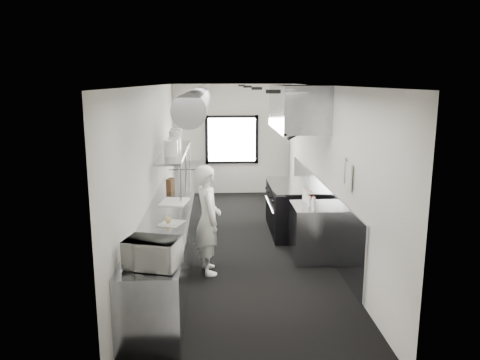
{
  "coord_description": "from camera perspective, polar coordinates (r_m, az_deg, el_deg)",
  "views": [
    {
      "loc": [
        -0.41,
        -7.98,
        2.88
      ],
      "look_at": [
        -0.0,
        -0.2,
        1.23
      ],
      "focal_mm": 35.18,
      "sensor_mm": 36.0,
      "label": 1
    }
  ],
  "objects": [
    {
      "name": "pastry",
      "position": [
        6.71,
        -8.71,
        -4.79
      ],
      "size": [
        0.09,
        0.09,
        0.09
      ],
      "primitive_type": "sphere",
      "color": "tan",
      "rests_on": "small_plate"
    },
    {
      "name": "wall_left",
      "position": [
        8.19,
        -10.59,
        1.34
      ],
      "size": [
        0.02,
        8.0,
        2.8
      ],
      "primitive_type": "cube",
      "color": "silver",
      "rests_on": "floor"
    },
    {
      "name": "wall_front",
      "position": [
        4.26,
        2.72,
        -8.4
      ],
      "size": [
        3.0,
        0.02,
        2.8
      ],
      "primitive_type": "cube",
      "color": "silver",
      "rests_on": "floor"
    },
    {
      "name": "microwave",
      "position": [
        5.22,
        -10.6,
        -8.7
      ],
      "size": [
        0.62,
        0.52,
        0.32
      ],
      "primitive_type": "imported",
      "rotation": [
        0.0,
        0.0,
        -0.26
      ],
      "color": "silver",
      "rests_on": "prep_counter"
    },
    {
      "name": "line_cook",
      "position": [
        7.11,
        -3.92,
        -4.81
      ],
      "size": [
        0.51,
        0.68,
        1.67
      ],
      "primitive_type": "imported",
      "rotation": [
        0.0,
        0.0,
        1.78
      ],
      "color": "white",
      "rests_on": "floor"
    },
    {
      "name": "squeeze_bottle_c",
      "position": [
        7.63,
        8.36,
        -2.58
      ],
      "size": [
        0.05,
        0.05,
        0.16
      ],
      "primitive_type": "cylinder",
      "rotation": [
        0.0,
        0.0,
        0.01
      ],
      "color": "silver",
      "rests_on": "bottle_station"
    },
    {
      "name": "squeeze_bottle_b",
      "position": [
        7.56,
        8.9,
        -2.71
      ],
      "size": [
        0.07,
        0.07,
        0.17
      ],
      "primitive_type": "cylinder",
      "rotation": [
        0.0,
        0.0,
        0.3
      ],
      "color": "silver",
      "rests_on": "bottle_station"
    },
    {
      "name": "service_window",
      "position": [
        12.04,
        -1.0,
        4.9
      ],
      "size": [
        1.36,
        0.05,
        1.25
      ],
      "color": "white",
      "rests_on": "wall_back"
    },
    {
      "name": "small_plate",
      "position": [
        6.73,
        -8.69,
        -5.23
      ],
      "size": [
        0.22,
        0.22,
        0.02
      ],
      "primitive_type": "cylinder",
      "rotation": [
        0.0,
        0.0,
        -0.26
      ],
      "color": "silver",
      "rests_on": "prep_counter"
    },
    {
      "name": "pass_shelf",
      "position": [
        9.11,
        -7.88,
        3.36
      ],
      "size": [
        0.45,
        3.0,
        0.68
      ],
      "color": "gray",
      "rests_on": "prep_counter"
    },
    {
      "name": "ceiling",
      "position": [
        7.99,
        -0.04,
        11.38
      ],
      "size": [
        3.0,
        8.0,
        0.01
      ],
      "primitive_type": "cube",
      "color": "white",
      "rests_on": "wall_back"
    },
    {
      "name": "notice_sheet_a",
      "position": [
        7.15,
        12.32,
        1.36
      ],
      "size": [
        0.02,
        0.28,
        0.38
      ],
      "primitive_type": "cube",
      "color": "beige",
      "rests_on": "wall_right"
    },
    {
      "name": "notice_sheet_b",
      "position": [
        6.83,
        13.06,
        0.4
      ],
      "size": [
        0.02,
        0.28,
        0.38
      ],
      "primitive_type": "cube",
      "color": "beige",
      "rests_on": "wall_right"
    },
    {
      "name": "deli_tub_b",
      "position": [
        5.91,
        -11.71,
        -7.32
      ],
      "size": [
        0.2,
        0.2,
        0.11
      ],
      "primitive_type": "cylinder",
      "rotation": [
        0.0,
        0.0,
        -0.39
      ],
      "color": "silver",
      "rests_on": "prep_counter"
    },
    {
      "name": "plate_stack_c",
      "position": [
        9.23,
        -7.81,
        4.82
      ],
      "size": [
        0.29,
        0.29,
        0.36
      ],
      "primitive_type": "cylinder",
      "rotation": [
        0.0,
        0.0,
        -0.14
      ],
      "color": "silver",
      "rests_on": "pass_shelf"
    },
    {
      "name": "newspaper",
      "position": [
        6.75,
        -8.32,
        -5.21
      ],
      "size": [
        0.4,
        0.45,
        0.01
      ],
      "primitive_type": "cube",
      "rotation": [
        0.0,
        0.0,
        -0.35
      ],
      "color": "beige",
      "rests_on": "prep_counter"
    },
    {
      "name": "wall_cladding",
      "position": [
        8.8,
        9.55,
        -3.56
      ],
      "size": [
        0.03,
        5.5,
        1.1
      ],
      "primitive_type": "cube",
      "color": "gray",
      "rests_on": "wall_right"
    },
    {
      "name": "plate_stack_b",
      "position": [
        8.73,
        -7.98,
        4.15
      ],
      "size": [
        0.26,
        0.26,
        0.28
      ],
      "primitive_type": "cylinder",
      "rotation": [
        0.0,
        0.0,
        -0.21
      ],
      "color": "silver",
      "rests_on": "pass_shelf"
    },
    {
      "name": "plate_stack_a",
      "position": [
        8.4,
        -8.39,
        3.84
      ],
      "size": [
        0.29,
        0.29,
        0.28
      ],
      "primitive_type": "cylinder",
      "rotation": [
        0.0,
        0.0,
        -0.19
      ],
      "color": "silver",
      "rests_on": "pass_shelf"
    },
    {
      "name": "hvac_duct",
      "position": [
        8.39,
        -5.03,
        9.66
      ],
      "size": [
        0.4,
        6.4,
        0.4
      ],
      "primitive_type": "cylinder",
      "rotation": [
        1.57,
        0.0,
        0.0
      ],
      "color": "gray",
      "rests_on": "ceiling"
    },
    {
      "name": "prep_counter",
      "position": [
        7.9,
        -8.26,
        -6.09
      ],
      "size": [
        0.7,
        6.0,
        0.9
      ],
      "primitive_type": "cube",
      "color": "gray",
      "rests_on": "floor"
    },
    {
      "name": "floor",
      "position": [
        8.49,
        -0.04,
        -7.87
      ],
      "size": [
        3.0,
        8.0,
        0.01
      ],
      "primitive_type": "cube",
      "color": "black",
      "rests_on": "ground"
    },
    {
      "name": "range",
      "position": [
        9.12,
        6.28,
        -3.44
      ],
      "size": [
        0.88,
        1.6,
        0.94
      ],
      "color": "black",
      "rests_on": "floor"
    },
    {
      "name": "squeeze_bottle_e",
      "position": [
        7.97,
        7.81,
        -1.8
      ],
      "size": [
        0.08,
        0.08,
        0.2
      ],
      "primitive_type": "cylinder",
      "rotation": [
        0.0,
        0.0,
        -0.31
      ],
      "color": "silver",
      "rests_on": "bottle_station"
    },
    {
      "name": "squeeze_bottle_d",
      "position": [
        7.84,
        8.09,
        -2.09
      ],
      "size": [
        0.07,
        0.07,
        0.19
      ],
      "primitive_type": "cylinder",
      "rotation": [
        0.0,
        0.0,
        0.16
      ],
      "color": "silver",
      "rests_on": "bottle_station"
    },
    {
      "name": "exhaust_hood",
      "position": [
        8.82,
        6.94,
        8.69
      ],
      "size": [
        0.81,
        2.2,
        0.88
      ],
      "color": "gray",
      "rests_on": "ceiling"
    },
    {
      "name": "bottle_station",
      "position": [
        7.83,
        8.71,
        -6.27
      ],
      "size": [
        0.65,
        0.8,
        0.9
      ],
      "primitive_type": "cube",
      "color": "gray",
      "rests_on": "floor"
    },
    {
      "name": "deli_tub_a",
      "position": [
        5.78,
        -11.41,
        -7.77
      ],
      "size": [
        0.18,
        0.18,
        0.11
      ],
      "primitive_type": "cylinder",
      "rotation": [
        0.0,
        0.0,
        0.22
      ],
      "color": "silver",
      "rests_on": "prep_counter"
    },
    {
      "name": "far_work_table",
      "position": [
        11.46,
        -6.61,
        -0.35
      ],
      "size": [
        0.7,
        1.2,
        0.9
      ],
      "primitive_type": "cube",
      "color": "gray",
      "rests_on": "floor"
    },
    {
      "name": "cutting_board",
      "position": [
        7.89,
        -7.95,
        -2.63
      ],
      "size": [
        0.5,
        0.61,
        0.02
      ],
      "primitive_type": "cube",
      "rotation": [
        0.0,
        0.0,
        -0.17
      ],
      "color": "silver",
      "rests_on": "prep_counter"
    },
    {
      "name": "wall_right",
      "position": [
        8.33,
        10.32,
        1.53
      ],
      "size": [
        0.02,
        8.0,
        2.8
      ],
      "primitive_type": "cube",
      "color": "silver",
      "rests_on": "floor"
    },
    {
      "name": "wall_back",
      "position": [
        12.07,
        -1.01,
        4.92
      ],
      "size": [
        3.0,
        0.02,
        2.8
      ],
      "primitive_type": "cube",
      "color": "silver",
      "rests_on": "floor"
    },
    {
      "name": "knife_block",
      "position": [
        8.69,
        -8.44,
        -0.57
      ],
      "size": [
        0.14,
        0.23,
        0.23
      ],
      "primitive_type": "cube",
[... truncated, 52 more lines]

